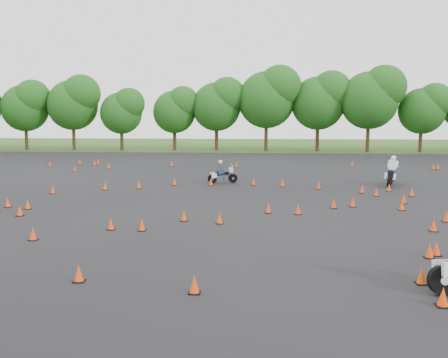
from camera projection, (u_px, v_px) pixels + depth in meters
ground at (218, 217)px, 22.16m from camera, size 140.00×140.00×0.00m
asphalt_pad at (226, 195)px, 28.09m from camera, size 62.00×62.00×0.00m
treeline at (272, 113)px, 56.41m from camera, size 86.71×32.30×11.14m
traffic_cones at (225, 193)px, 27.68m from camera, size 36.48×33.16×0.45m
rider_grey at (223, 171)px, 33.03m from camera, size 2.10×1.23×1.55m
rider_white at (390, 170)px, 31.86m from camera, size 1.52×2.63×1.94m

